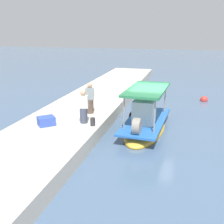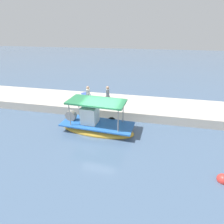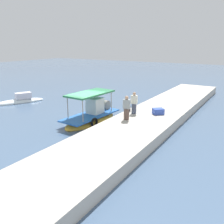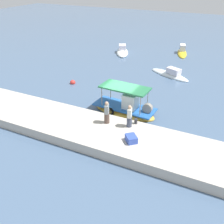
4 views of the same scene
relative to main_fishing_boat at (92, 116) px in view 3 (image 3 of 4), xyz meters
The scene contains 8 objects.
ground_plane 0.73m from the main_fishing_boat, 139.38° to the left, with size 120.00×120.00×0.00m, color #49617F.
dock_quay 4.17m from the main_fishing_boat, 96.21° to the right, with size 36.00×4.34×0.73m, color beige.
main_fishing_boat is the anchor object (origin of this frame).
fisherman_near_bollard 3.49m from the main_fishing_boat, 61.95° to the right, with size 0.44×0.52×1.69m.
fisherman_by_crate 3.36m from the main_fishing_boat, 92.03° to the right, with size 0.48×0.55×1.73m.
mooring_bollard 3.04m from the main_fishing_boat, 51.88° to the right, with size 0.24×0.24×0.40m, color #2D2D33.
cargo_crate 5.22m from the main_fishing_boat, 62.39° to the right, with size 0.80×0.64×0.44m, color #3552B6.
moored_boat_far 10.28m from the main_fishing_boat, 83.60° to the left, with size 5.29×3.47×1.26m.
Camera 3 is at (-14.44, -11.50, 6.06)m, focal length 39.19 mm.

